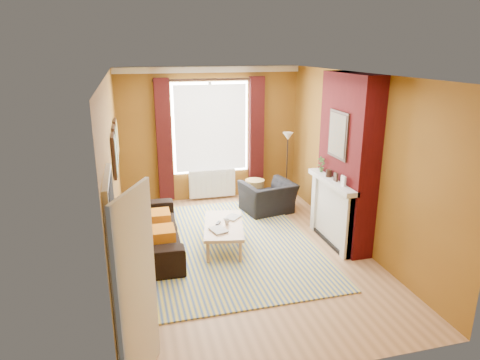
# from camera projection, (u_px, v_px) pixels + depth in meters

# --- Properties ---
(ground) EXTENTS (5.50, 5.50, 0.00)m
(ground) POSITION_uv_depth(u_px,v_px,m) (244.00, 252.00, 6.90)
(ground) COLOR #996D45
(ground) RESTS_ON ground
(room_walls) EXTENTS (3.82, 5.54, 2.83)m
(room_walls) POSITION_uv_depth(u_px,v_px,m) (278.00, 163.00, 6.90)
(room_walls) COLOR brown
(room_walls) RESTS_ON ground
(striped_rug) EXTENTS (2.82, 3.88, 0.02)m
(striped_rug) POSITION_uv_depth(u_px,v_px,m) (228.00, 244.00, 7.18)
(striped_rug) COLOR #375597
(striped_rug) RESTS_ON ground
(sofa) EXTENTS (0.93, 2.27, 0.66)m
(sofa) POSITION_uv_depth(u_px,v_px,m) (151.00, 230.00, 6.95)
(sofa) COLOR black
(sofa) RESTS_ON ground
(armchair) EXTENTS (1.10, 1.01, 0.62)m
(armchair) POSITION_uv_depth(u_px,v_px,m) (268.00, 197.00, 8.50)
(armchair) COLOR black
(armchair) RESTS_ON ground
(coffee_table) EXTENTS (0.86, 1.34, 0.41)m
(coffee_table) POSITION_uv_depth(u_px,v_px,m) (224.00, 227.00, 6.97)
(coffee_table) COLOR tan
(coffee_table) RESTS_ON ground
(wicker_stool) EXTENTS (0.52, 0.52, 0.50)m
(wicker_stool) POSITION_uv_depth(u_px,v_px,m) (255.00, 191.00, 9.05)
(wicker_stool) COLOR olive
(wicker_stool) RESTS_ON ground
(floor_lamp) EXTENTS (0.26, 0.26, 1.47)m
(floor_lamp) POSITION_uv_depth(u_px,v_px,m) (288.00, 147.00, 8.99)
(floor_lamp) COLOR black
(floor_lamp) RESTS_ON ground
(book_a) EXTENTS (0.30, 0.35, 0.03)m
(book_a) POSITION_uv_depth(u_px,v_px,m) (212.00, 232.00, 6.64)
(book_a) COLOR #999999
(book_a) RESTS_ON coffee_table
(book_b) EXTENTS (0.34, 0.34, 0.02)m
(book_b) POSITION_uv_depth(u_px,v_px,m) (228.00, 216.00, 7.27)
(book_b) COLOR #999999
(book_b) RESTS_ON coffee_table
(mug) EXTENTS (0.12, 0.12, 0.09)m
(mug) POSITION_uv_depth(u_px,v_px,m) (227.00, 222.00, 6.95)
(mug) COLOR #999999
(mug) RESTS_ON coffee_table
(tv_remote) EXTENTS (0.12, 0.16, 0.02)m
(tv_remote) POSITION_uv_depth(u_px,v_px,m) (218.00, 223.00, 6.98)
(tv_remote) COLOR #232325
(tv_remote) RESTS_ON coffee_table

